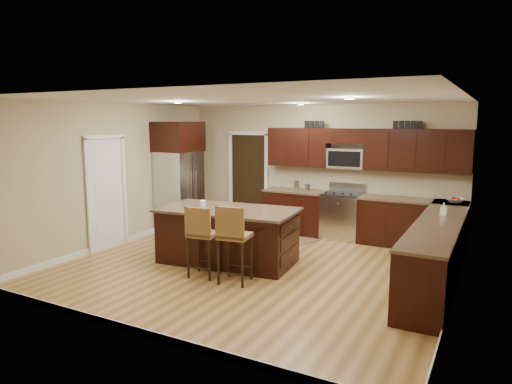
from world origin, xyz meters
The scene contains 22 objects.
floor centered at (0.00, 0.00, 0.00)m, with size 6.00×6.00×0.00m, color #A47941.
ceiling centered at (0.00, 0.00, 2.70)m, with size 6.00×6.00×0.00m, color silver.
wall_back centered at (0.00, 2.75, 1.35)m, with size 6.00×6.00×0.00m, color tan.
wall_left centered at (-3.00, 0.00, 1.35)m, with size 5.50×5.50×0.00m, color tan.
wall_right centered at (3.00, 0.00, 1.35)m, with size 5.50×5.50×0.00m, color tan.
base_cabinets centered at (1.90, 1.45, 0.46)m, with size 4.02×3.96×0.92m.
upper_cabinets centered at (1.04, 2.58, 1.84)m, with size 4.00×0.33×0.80m.
range centered at (0.68, 2.45, 0.47)m, with size 0.76×0.64×1.11m.
microwave centered at (0.68, 2.60, 1.62)m, with size 0.76×0.31×0.40m, color silver.
doorway centered at (-1.65, 2.73, 1.03)m, with size 0.85×0.03×2.06m, color black.
pantry_door centered at (-2.98, -0.30, 1.02)m, with size 0.03×0.80×2.04m, color white.
letter_decor centered at (0.90, 2.58, 2.29)m, with size 2.20×0.03×0.15m, color black, non-canonical shape.
island centered at (-0.54, 0.02, 0.43)m, with size 2.39×1.42×0.92m.
stool_mid centered at (-0.48, -0.82, 0.69)m, with size 0.47×0.47×1.10m.
stool_right centered at (0.08, -0.83, 0.73)m, with size 0.49×0.49×1.17m.
refrigerator centered at (-2.62, 1.42, 1.21)m, with size 0.79×0.92×2.35m.
floor_mat centered at (-0.15, 1.96, 0.01)m, with size 0.88×0.58×0.01m, color brown.
fruit_bowl centered at (2.75, 2.45, 0.96)m, with size 0.31×0.31×0.08m, color silver.
soap_bottle centered at (2.70, 1.14, 1.02)m, with size 0.09×0.09×0.20m, color #B2B2B2.
canister_tall centered at (-0.33, 2.45, 1.02)m, with size 0.12×0.12×0.20m, color silver.
canister_short centered at (-0.08, 2.45, 1.00)m, with size 0.11×0.11×0.15m, color silver.
island_jar centered at (-1.04, 0.02, 0.97)m, with size 0.10×0.10×0.10m, color white.
Camera 1 is at (3.42, -6.33, 2.38)m, focal length 32.00 mm.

